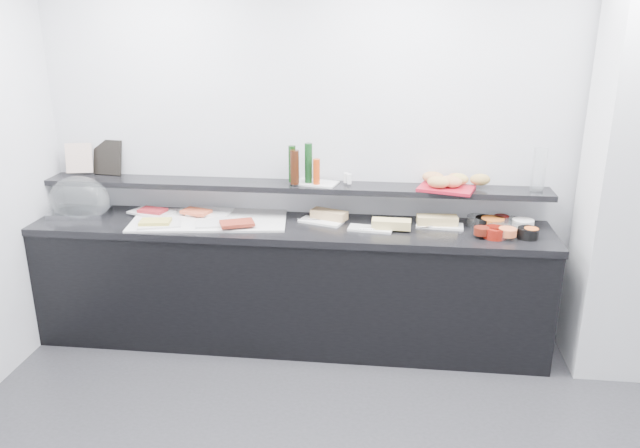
# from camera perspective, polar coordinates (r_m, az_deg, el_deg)

# --- Properties ---
(back_wall) EXTENTS (5.00, 0.02, 2.70)m
(back_wall) POSITION_cam_1_polar(r_m,az_deg,el_deg) (4.46, 6.62, 6.32)
(back_wall) COLOR silver
(back_wall) RESTS_ON ground
(column) EXTENTS (0.50, 0.50, 2.70)m
(column) POSITION_cam_1_polar(r_m,az_deg,el_deg) (4.38, 26.65, 4.21)
(column) COLOR silver
(column) RESTS_ON ground
(buffet_cabinet) EXTENTS (3.60, 0.60, 0.85)m
(buffet_cabinet) POSITION_cam_1_polar(r_m,az_deg,el_deg) (4.52, -2.79, -5.77)
(buffet_cabinet) COLOR black
(buffet_cabinet) RESTS_ON ground
(counter_top) EXTENTS (3.62, 0.62, 0.05)m
(counter_top) POSITION_cam_1_polar(r_m,az_deg,el_deg) (4.35, -2.88, -0.38)
(counter_top) COLOR black
(counter_top) RESTS_ON buffet_cabinet
(wall_shelf) EXTENTS (3.60, 0.25, 0.04)m
(wall_shelf) POSITION_cam_1_polar(r_m,az_deg,el_deg) (4.44, -2.57, 3.46)
(wall_shelf) COLOR black
(wall_shelf) RESTS_ON back_wall
(cloche_base) EXTENTS (0.43, 0.31, 0.04)m
(cloche_base) POSITION_cam_1_polar(r_m,az_deg,el_deg) (4.86, -21.11, 0.98)
(cloche_base) COLOR #AAADB1
(cloche_base) RESTS_ON counter_top
(cloche_dome) EXTENTS (0.48, 0.34, 0.34)m
(cloche_dome) POSITION_cam_1_polar(r_m,az_deg,el_deg) (4.82, -21.11, 2.11)
(cloche_dome) COLOR white
(cloche_dome) RESTS_ON cloche_base
(linen_runner) EXTENTS (1.14, 0.65, 0.01)m
(linen_runner) POSITION_cam_1_polar(r_m,az_deg,el_deg) (4.49, -10.07, 0.37)
(linen_runner) COLOR silver
(linen_runner) RESTS_ON counter_top
(platter_meat_a) EXTENTS (0.36, 0.30, 0.01)m
(platter_meat_a) POSITION_cam_1_polar(r_m,az_deg,el_deg) (4.71, -15.15, 1.06)
(platter_meat_a) COLOR silver
(platter_meat_a) RESTS_ON linen_runner
(food_meat_a) EXTENTS (0.21, 0.16, 0.02)m
(food_meat_a) POSITION_cam_1_polar(r_m,az_deg,el_deg) (4.68, -15.06, 1.21)
(food_meat_a) COLOR maroon
(food_meat_a) RESTS_ON platter_meat_a
(platter_salmon) EXTENTS (0.31, 0.21, 0.01)m
(platter_salmon) POSITION_cam_1_polar(r_m,az_deg,el_deg) (4.62, -10.02, 1.11)
(platter_salmon) COLOR white
(platter_salmon) RESTS_ON linen_runner
(food_salmon) EXTENTS (0.23, 0.18, 0.02)m
(food_salmon) POSITION_cam_1_polar(r_m,az_deg,el_deg) (4.58, -11.27, 1.12)
(food_salmon) COLOR #E6532F
(food_salmon) RESTS_ON platter_salmon
(platter_cheese) EXTENTS (0.33, 0.28, 0.01)m
(platter_cheese) POSITION_cam_1_polar(r_m,az_deg,el_deg) (4.43, -14.51, 0.01)
(platter_cheese) COLOR silver
(platter_cheese) RESTS_ON linen_runner
(food_cheese) EXTENTS (0.22, 0.16, 0.02)m
(food_cheese) POSITION_cam_1_polar(r_m,az_deg,el_deg) (4.42, -14.83, 0.20)
(food_cheese) COLOR #CBBE4F
(food_cheese) RESTS_ON platter_cheese
(platter_meat_b) EXTENTS (0.33, 0.26, 0.01)m
(platter_meat_b) POSITION_cam_1_polar(r_m,az_deg,el_deg) (4.37, -9.40, 0.11)
(platter_meat_b) COLOR silver
(platter_meat_b) RESTS_ON linen_runner
(food_meat_b) EXTENTS (0.26, 0.22, 0.02)m
(food_meat_b) POSITION_cam_1_polar(r_m,az_deg,el_deg) (4.28, -7.60, 0.07)
(food_meat_b) COLOR maroon
(food_meat_b) RESTS_ON platter_meat_b
(sandwich_plate_left) EXTENTS (0.33, 0.22, 0.01)m
(sandwich_plate_left) POSITION_cam_1_polar(r_m,az_deg,el_deg) (4.38, 0.09, 0.22)
(sandwich_plate_left) COLOR white
(sandwich_plate_left) RESTS_ON counter_top
(sandwich_food_left) EXTENTS (0.28, 0.19, 0.06)m
(sandwich_food_left) POSITION_cam_1_polar(r_m,az_deg,el_deg) (4.42, 0.84, 0.87)
(sandwich_food_left) COLOR tan
(sandwich_food_left) RESTS_ON sandwich_plate_left
(tongs_left) EXTENTS (0.16, 0.01, 0.01)m
(tongs_left) POSITION_cam_1_polar(r_m,az_deg,el_deg) (4.39, -1.04, 0.42)
(tongs_left) COLOR #BBBDC2
(tongs_left) RESTS_ON sandwich_plate_left
(sandwich_plate_mid) EXTENTS (0.31, 0.16, 0.01)m
(sandwich_plate_mid) POSITION_cam_1_polar(r_m,az_deg,el_deg) (4.25, 4.63, -0.44)
(sandwich_plate_mid) COLOR silver
(sandwich_plate_mid) RESTS_ON counter_top
(sandwich_food_mid) EXTENTS (0.27, 0.11, 0.06)m
(sandwich_food_mid) POSITION_cam_1_polar(r_m,az_deg,el_deg) (4.25, 6.54, 0.01)
(sandwich_food_mid) COLOR tan
(sandwich_food_mid) RESTS_ON sandwich_plate_mid
(tongs_mid) EXTENTS (0.16, 0.02, 0.01)m
(tongs_mid) POSITION_cam_1_polar(r_m,az_deg,el_deg) (4.21, 4.65, -0.46)
(tongs_mid) COLOR silver
(tongs_mid) RESTS_ON sandwich_plate_mid
(sandwich_plate_right) EXTENTS (0.33, 0.16, 0.01)m
(sandwich_plate_right) POSITION_cam_1_polar(r_m,az_deg,el_deg) (4.38, 10.88, -0.16)
(sandwich_plate_right) COLOR white
(sandwich_plate_right) RESTS_ON counter_top
(sandwich_food_right) EXTENTS (0.28, 0.12, 0.06)m
(sandwich_food_right) POSITION_cam_1_polar(r_m,az_deg,el_deg) (4.37, 10.66, 0.36)
(sandwich_food_right) COLOR tan
(sandwich_food_right) RESTS_ON sandwich_plate_right
(tongs_right) EXTENTS (0.13, 0.10, 0.01)m
(tongs_right) POSITION_cam_1_polar(r_m,az_deg,el_deg) (4.30, 9.70, -0.28)
(tongs_right) COLOR #B2B4B9
(tongs_right) RESTS_ON sandwich_plate_right
(bowl_glass_fruit) EXTENTS (0.20, 0.20, 0.07)m
(bowl_glass_fruit) POSITION_cam_1_polar(r_m,az_deg,el_deg) (4.44, 14.25, 0.26)
(bowl_glass_fruit) COLOR white
(bowl_glass_fruit) RESTS_ON counter_top
(fill_glass_fruit) EXTENTS (0.19, 0.19, 0.05)m
(fill_glass_fruit) POSITION_cam_1_polar(r_m,az_deg,el_deg) (4.42, 15.51, 0.20)
(fill_glass_fruit) COLOR #CF5F1C
(fill_glass_fruit) RESTS_ON bowl_glass_fruit
(bowl_black_jam) EXTENTS (0.20, 0.20, 0.07)m
(bowl_black_jam) POSITION_cam_1_polar(r_m,az_deg,el_deg) (4.43, 14.97, 0.14)
(bowl_black_jam) COLOR black
(bowl_black_jam) RESTS_ON counter_top
(fill_black_jam) EXTENTS (0.11, 0.11, 0.05)m
(fill_black_jam) POSITION_cam_1_polar(r_m,az_deg,el_deg) (4.49, 16.25, 0.43)
(fill_black_jam) COLOR #5A0F0C
(fill_black_jam) RESTS_ON bowl_black_jam
(bowl_glass_cream) EXTENTS (0.21, 0.21, 0.07)m
(bowl_glass_cream) POSITION_cam_1_polar(r_m,az_deg,el_deg) (4.42, 17.26, -0.10)
(bowl_glass_cream) COLOR white
(bowl_glass_cream) RESTS_ON counter_top
(fill_glass_cream) EXTENTS (0.18, 0.18, 0.05)m
(fill_glass_cream) POSITION_cam_1_polar(r_m,az_deg,el_deg) (4.45, 18.07, 0.08)
(fill_glass_cream) COLOR white
(fill_glass_cream) RESTS_ON bowl_glass_cream
(bowl_red_jam) EXTENTS (0.18, 0.18, 0.07)m
(bowl_red_jam) POSITION_cam_1_polar(r_m,az_deg,el_deg) (4.24, 15.68, -0.78)
(bowl_red_jam) COLOR maroon
(bowl_red_jam) RESTS_ON counter_top
(fill_red_jam) EXTENTS (0.11, 0.11, 0.05)m
(fill_red_jam) POSITION_cam_1_polar(r_m,az_deg,el_deg) (4.21, 14.54, -0.62)
(fill_red_jam) COLOR #54160C
(fill_red_jam) RESTS_ON bowl_red_jam
(bowl_glass_salmon) EXTENTS (0.22, 0.22, 0.07)m
(bowl_glass_salmon) POSITION_cam_1_polar(r_m,az_deg,el_deg) (4.27, 16.16, -0.67)
(bowl_glass_salmon) COLOR white
(bowl_glass_salmon) RESTS_ON counter_top
(fill_glass_salmon) EXTENTS (0.14, 0.14, 0.05)m
(fill_glass_salmon) POSITION_cam_1_polar(r_m,az_deg,el_deg) (4.24, 16.78, -0.71)
(fill_glass_salmon) COLOR orange
(fill_glass_salmon) RESTS_ON bowl_glass_salmon
(bowl_black_fruit) EXTENTS (0.14, 0.14, 0.07)m
(bowl_black_fruit) POSITION_cam_1_polar(r_m,az_deg,el_deg) (4.30, 18.48, -0.79)
(bowl_black_fruit) COLOR black
(bowl_black_fruit) RESTS_ON counter_top
(fill_black_fruit) EXTENTS (0.11, 0.11, 0.05)m
(fill_black_fruit) POSITION_cam_1_polar(r_m,az_deg,el_deg) (4.29, 18.75, -0.69)
(fill_black_fruit) COLOR orange
(fill_black_fruit) RESTS_ON bowl_black_fruit
(framed_print) EXTENTS (0.23, 0.11, 0.26)m
(framed_print) POSITION_cam_1_polar(r_m,az_deg,el_deg) (4.93, -18.85, 5.79)
(framed_print) COLOR black
(framed_print) RESTS_ON wall_shelf
(print_art) EXTENTS (0.20, 0.09, 0.22)m
(print_art) POSITION_cam_1_polar(r_m,az_deg,el_deg) (4.97, -21.18, 5.65)
(print_art) COLOR #D3A798
(print_art) RESTS_ON framed_print
(condiment_tray) EXTENTS (0.33, 0.24, 0.01)m
(condiment_tray) POSITION_cam_1_polar(r_m,az_deg,el_deg) (4.42, -0.36, 3.76)
(condiment_tray) COLOR white
(condiment_tray) RESTS_ON wall_shelf
(bottle_green_a) EXTENTS (0.06, 0.06, 0.26)m
(bottle_green_a) POSITION_cam_1_polar(r_m,az_deg,el_deg) (4.41, -2.56, 5.51)
(bottle_green_a) COLOR black
(bottle_green_a) RESTS_ON condiment_tray
(bottle_brown) EXTENTS (0.08, 0.08, 0.24)m
(bottle_brown) POSITION_cam_1_polar(r_m,az_deg,el_deg) (4.35, -2.33, 5.20)
(bottle_brown) COLOR #331609
(bottle_brown) RESTS_ON condiment_tray
(bottle_green_b) EXTENTS (0.05, 0.05, 0.28)m
(bottle_green_b) POSITION_cam_1_polar(r_m,az_deg,el_deg) (4.39, -1.06, 5.60)
(bottle_green_b) COLOR #103A15
(bottle_green_b) RESTS_ON condiment_tray
(bottle_hot) EXTENTS (0.06, 0.06, 0.18)m
(bottle_hot) POSITION_cam_1_polar(r_m,az_deg,el_deg) (4.35, -0.32, 4.81)
(bottle_hot) COLOR #C33D0D
(bottle_hot) RESTS_ON condiment_tray
(shaker_salt) EXTENTS (0.03, 0.03, 0.07)m
(shaker_salt) POSITION_cam_1_polar(r_m,az_deg,el_deg) (4.38, 2.70, 4.14)
(shaker_salt) COLOR white
(shaker_salt) RESTS_ON condiment_tray
(shaker_pepper) EXTENTS (0.04, 0.04, 0.07)m
(shaker_pepper) POSITION_cam_1_polar(r_m,az_deg,el_deg) (4.41, 2.39, 4.25)
(shaker_pepper) COLOR silver
(shaker_pepper) RESTS_ON condiment_tray
(bread_tray) EXTENTS (0.42, 0.35, 0.02)m
(bread_tray) POSITION_cam_1_polar(r_m,az_deg,el_deg) (4.36, 11.47, 3.22)
(bread_tray) COLOR #A51124
(bread_tray) RESTS_ON wall_shelf
(bread_roll_nw) EXTENTS (0.18, 0.14, 0.08)m
(bread_roll_nw) POSITION_cam_1_polar(r_m,az_deg,el_deg) (4.43, 10.31, 4.22)
(bread_roll_nw) COLOR #BE7F48
(bread_roll_nw) RESTS_ON bread_tray
(bread_roll_ne) EXTENTS (0.15, 0.11, 0.08)m
(bread_roll_ne) POSITION_cam_1_polar(r_m,az_deg,el_deg) (4.44, 14.43, 3.96)
(bread_roll_ne) COLOR #AD8742
(bread_roll_ne) RESTS_ON bread_tray
(bread_roll_sw) EXTENTS (0.17, 0.14, 0.08)m
(bread_roll_sw) POSITION_cam_1_polar(r_m,az_deg,el_deg) (4.31, 10.76, 3.78)
(bread_roll_sw) COLOR #BA8947
(bread_roll_sw) RESTS_ON bread_tray
(bread_roll_s) EXTENTS (0.18, 0.14, 0.08)m
(bread_roll_s) POSITION_cam_1_polar(r_m,az_deg,el_deg) (4.34, 11.87, 3.82)
(bread_roll_s) COLOR #C47E4A
(bread_roll_s) RESTS_ON bread_tray
(bread_roll_midw) EXTENTS (0.16, 0.12, 0.08)m
(bread_roll_midw) POSITION_cam_1_polar(r_m,az_deg,el_deg) (4.42, 12.50, 4.03)
(bread_roll_midw) COLOR #BA9947
(bread_roll_midw) RESTS_ON bread_tray
(bread_roll_mide) EXTENTS (0.14, 0.11, 0.08)m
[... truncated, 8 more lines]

